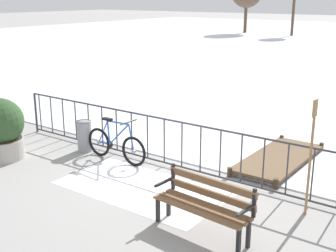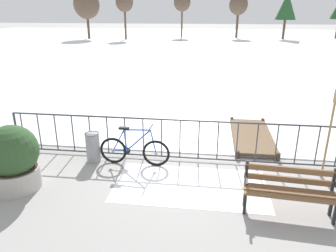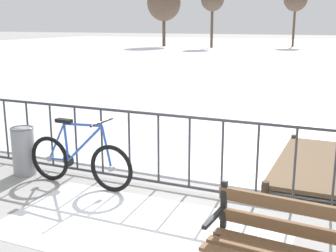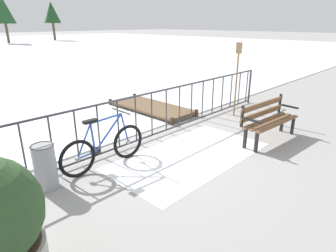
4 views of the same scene
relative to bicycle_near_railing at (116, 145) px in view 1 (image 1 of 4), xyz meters
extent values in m
plane|color=gray|center=(1.28, 0.38, -0.37)|extent=(160.00, 160.00, 0.00)
cube|color=white|center=(1.40, -0.82, -0.36)|extent=(3.22, 1.70, 0.01)
cylinder|color=#38383D|center=(1.28, 0.38, 0.68)|extent=(9.00, 0.04, 0.04)
cylinder|color=#38383D|center=(1.28, 0.38, -0.29)|extent=(9.00, 0.04, 0.04)
cylinder|color=#38383D|center=(-3.22, 0.38, 0.16)|extent=(0.06, 0.06, 1.05)
cylinder|color=#38383D|center=(-3.04, 0.38, 0.20)|extent=(0.03, 0.03, 0.97)
cylinder|color=#38383D|center=(-2.58, 0.38, 0.20)|extent=(0.03, 0.03, 0.97)
cylinder|color=#38383D|center=(-2.13, 0.38, 0.20)|extent=(0.03, 0.03, 0.97)
cylinder|color=#38383D|center=(-1.67, 0.38, 0.20)|extent=(0.03, 0.03, 0.97)
cylinder|color=#38383D|center=(-1.22, 0.38, 0.20)|extent=(0.03, 0.03, 0.97)
cylinder|color=#38383D|center=(-0.76, 0.38, 0.20)|extent=(0.03, 0.03, 0.97)
cylinder|color=#38383D|center=(-0.31, 0.38, 0.20)|extent=(0.03, 0.03, 0.97)
cylinder|color=#38383D|center=(0.15, 0.38, 0.20)|extent=(0.03, 0.03, 0.97)
cylinder|color=#38383D|center=(0.60, 0.38, 0.20)|extent=(0.03, 0.03, 0.97)
cylinder|color=#38383D|center=(1.06, 0.38, 0.20)|extent=(0.03, 0.03, 0.97)
cylinder|color=#38383D|center=(1.51, 0.38, 0.20)|extent=(0.03, 0.03, 0.97)
cylinder|color=#38383D|center=(1.96, 0.38, 0.20)|extent=(0.03, 0.03, 0.97)
cylinder|color=#38383D|center=(2.42, 0.38, 0.20)|extent=(0.03, 0.03, 0.97)
cylinder|color=#38383D|center=(2.87, 0.38, 0.20)|extent=(0.03, 0.03, 0.97)
cylinder|color=#38383D|center=(3.33, 0.38, 0.20)|extent=(0.03, 0.03, 0.97)
cylinder|color=#38383D|center=(3.78, 0.38, 0.20)|extent=(0.03, 0.03, 0.97)
cylinder|color=#38383D|center=(4.24, 0.38, 0.20)|extent=(0.03, 0.03, 0.97)
torus|color=black|center=(-0.52, 0.01, -0.04)|extent=(0.66, 0.07, 0.66)
cylinder|color=gray|center=(-0.52, 0.01, -0.04)|extent=(0.08, 0.06, 0.08)
torus|color=black|center=(0.53, -0.01, -0.04)|extent=(0.66, 0.07, 0.66)
cylinder|color=gray|center=(0.53, -0.01, -0.04)|extent=(0.08, 0.06, 0.08)
cylinder|color=#2D51B2|center=(-0.21, 0.00, 0.25)|extent=(0.08, 0.04, 0.53)
cylinder|color=#2D51B2|center=(0.11, 0.00, 0.26)|extent=(0.61, 0.05, 0.59)
cylinder|color=#2D51B2|center=(0.09, 0.00, 0.53)|extent=(0.63, 0.05, 0.07)
cylinder|color=#2D51B2|center=(-0.35, 0.01, -0.03)|extent=(0.34, 0.04, 0.05)
cylinder|color=#2D51B2|center=(-0.37, 0.01, 0.24)|extent=(0.32, 0.04, 0.56)
cylinder|color=#2D51B2|center=(0.47, -0.01, 0.25)|extent=(0.16, 0.04, 0.59)
cube|color=black|center=(-0.23, 0.00, 0.55)|extent=(0.24, 0.10, 0.05)
cylinder|color=black|center=(0.40, -0.01, 0.59)|extent=(0.04, 0.52, 0.03)
cylinder|color=black|center=(-0.19, 0.00, -0.02)|extent=(0.18, 0.02, 0.18)
cube|color=brown|center=(3.23, -1.44, 0.07)|extent=(1.60, 0.22, 0.04)
cube|color=brown|center=(3.21, -1.59, 0.07)|extent=(1.60, 0.22, 0.04)
cube|color=brown|center=(3.20, -1.74, 0.07)|extent=(1.60, 0.22, 0.04)
cube|color=brown|center=(3.23, -1.34, 0.21)|extent=(1.60, 0.17, 0.12)
cube|color=brown|center=(3.23, -1.34, 0.41)|extent=(1.60, 0.17, 0.12)
cube|color=black|center=(3.96, -1.78, -0.15)|extent=(0.05, 0.06, 0.44)
cube|color=black|center=(3.98, -1.52, -0.15)|extent=(0.05, 0.06, 0.44)
cube|color=black|center=(3.99, -1.40, 0.30)|extent=(0.05, 0.05, 0.45)
cube|color=black|center=(3.97, -1.65, 0.27)|extent=(0.07, 0.40, 0.04)
cube|color=black|center=(2.45, -1.66, -0.15)|extent=(0.05, 0.06, 0.44)
cube|color=black|center=(2.47, -1.40, -0.15)|extent=(0.05, 0.06, 0.44)
cube|color=black|center=(2.48, -1.28, 0.30)|extent=(0.05, 0.05, 0.45)
cube|color=black|center=(2.46, -1.53, 0.27)|extent=(0.07, 0.40, 0.04)
cylinder|color=#ADA8A0|center=(-2.19, -1.37, -0.14)|extent=(0.96, 0.96, 0.45)
cylinder|color=#38281E|center=(-2.19, -1.37, 0.09)|extent=(0.89, 0.89, 0.02)
sphere|color=#2D4C28|center=(-2.19, -1.37, 0.48)|extent=(1.06, 1.06, 1.06)
cylinder|color=gray|center=(-1.05, 0.06, -0.01)|extent=(0.34, 0.34, 0.72)
torus|color=#545558|center=(-1.05, 0.06, 0.35)|extent=(0.35, 0.35, 0.02)
cylinder|color=#937047|center=(4.30, -0.01, 0.48)|extent=(0.04, 0.04, 1.70)
cube|color=#937047|center=(4.30, -0.01, 1.47)|extent=(0.03, 0.16, 0.28)
cube|color=brown|center=(2.98, 2.01, -0.25)|extent=(1.10, 2.67, 0.06)
cylinder|color=#433323|center=(2.48, 0.68, -0.27)|extent=(0.10, 0.10, 0.20)
cylinder|color=#433323|center=(3.47, 0.68, -0.27)|extent=(0.10, 0.10, 0.20)
cylinder|color=#433323|center=(2.48, 3.35, -0.27)|extent=(0.10, 0.10, 0.20)
cylinder|color=#433323|center=(3.47, 3.35, -0.27)|extent=(0.10, 0.10, 0.20)
cylinder|color=brown|center=(-13.91, 33.72, 1.21)|extent=(0.30, 0.30, 3.17)
cylinder|color=brown|center=(-8.95, 33.23, 1.50)|extent=(0.24, 0.24, 3.74)
camera|label=1|loc=(6.45, -6.86, 3.17)|focal=47.87mm
camera|label=2|loc=(1.72, -6.77, 3.16)|focal=34.13mm
camera|label=3|loc=(3.46, -4.77, 1.89)|focal=46.09mm
camera|label=4|loc=(-2.59, -4.08, 2.10)|focal=30.89mm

